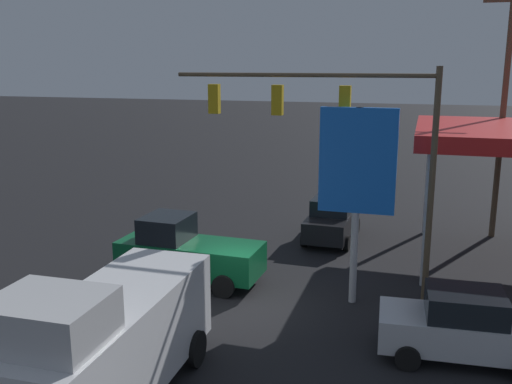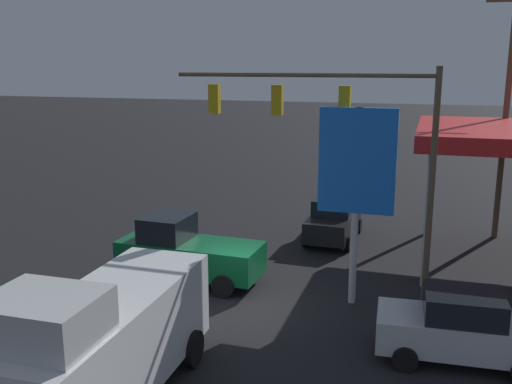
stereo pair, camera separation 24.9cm
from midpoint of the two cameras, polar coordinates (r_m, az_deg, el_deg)
ground_plane at (r=19.31m, az=-1.42°, el=-11.04°), size 200.00×200.00×0.00m
traffic_signal_assembly at (r=18.90m, az=8.25°, el=6.54°), size 8.73×0.43×7.71m
utility_pole at (r=27.45m, az=23.99°, el=7.48°), size 2.40×0.26×10.99m
price_sign at (r=18.35m, az=10.43°, el=2.33°), size 2.43×0.27×6.45m
pickup_parked at (r=20.95m, az=-6.64°, el=-5.93°), size 5.27×2.40×2.40m
delivery_truck at (r=13.60m, az=-14.56°, el=-14.30°), size 2.65×6.84×3.58m
sedan_waiting at (r=16.49m, az=20.30°, el=-12.58°), size 4.50×2.27×1.93m
sedan_far at (r=25.87m, az=8.04°, el=-2.70°), size 2.17×4.45×1.93m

